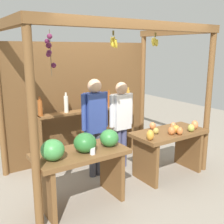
{
  "coord_description": "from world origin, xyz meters",
  "views": [
    {
      "loc": [
        -2.37,
        -3.74,
        2.12
      ],
      "look_at": [
        0.0,
        -0.17,
        1.11
      ],
      "focal_mm": 43.7,
      "sensor_mm": 36.0,
      "label": 1
    }
  ],
  "objects": [
    {
      "name": "bottle_shelf_unit",
      "position": [
        0.02,
        0.65,
        0.79
      ],
      "size": [
        2.0,
        0.22,
        1.36
      ],
      "color": "brown",
      "rests_on": "ground"
    },
    {
      "name": "ground_plane",
      "position": [
        0.0,
        0.0,
        0.0
      ],
      "size": [
        12.0,
        12.0,
        0.0
      ],
      "primitive_type": "plane",
      "color": "gray",
      "rests_on": "ground"
    },
    {
      "name": "vendor_woman",
      "position": [
        0.33,
        0.04,
        0.93
      ],
      "size": [
        0.48,
        0.21,
        1.56
      ],
      "rotation": [
        0.0,
        0.0,
        0.12
      ],
      "color": "#484C74",
      "rests_on": "ground"
    },
    {
      "name": "market_stall",
      "position": [
        -0.0,
        0.42,
        1.42
      ],
      "size": [
        3.12,
        1.84,
        2.48
      ],
      "color": "brown",
      "rests_on": "ground"
    },
    {
      "name": "fruit_counter_left",
      "position": [
        -0.83,
        -0.67,
        0.69
      ],
      "size": [
        1.26,
        0.64,
        1.04
      ],
      "color": "brown",
      "rests_on": "ground"
    },
    {
      "name": "vendor_man",
      "position": [
        -0.23,
        -0.01,
        0.99
      ],
      "size": [
        0.48,
        0.22,
        1.65
      ],
      "rotation": [
        0.0,
        0.0,
        0.1
      ],
      "color": "#404351",
      "rests_on": "ground"
    },
    {
      "name": "fruit_counter_right",
      "position": [
        0.82,
        -0.66,
        0.58
      ],
      "size": [
        1.27,
        0.64,
        0.93
      ],
      "color": "brown",
      "rests_on": "ground"
    }
  ]
}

